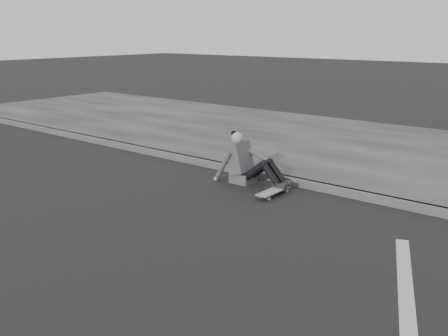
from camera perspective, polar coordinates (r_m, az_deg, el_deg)
The scene contains 5 objects.
ground at distance 6.90m, azimuth -7.09°, elevation -6.05°, with size 80.00×80.00×0.00m, color black.
curb at distance 8.78m, azimuth 4.96°, elevation -0.89°, with size 24.00×0.16×0.12m, color #4E4E4E.
sidewalk at distance 11.34m, azimuth 13.47°, elevation 2.46°, with size 24.00×6.00×0.12m, color #393939.
skateboard at distance 7.93m, azimuth 5.77°, elevation -2.62°, with size 0.20×0.78×0.09m.
seated_woman at distance 8.44m, azimuth 2.54°, elevation 0.60°, with size 1.38×0.46×0.88m.
Camera 1 is at (4.63, -4.46, 2.50)m, focal length 40.00 mm.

